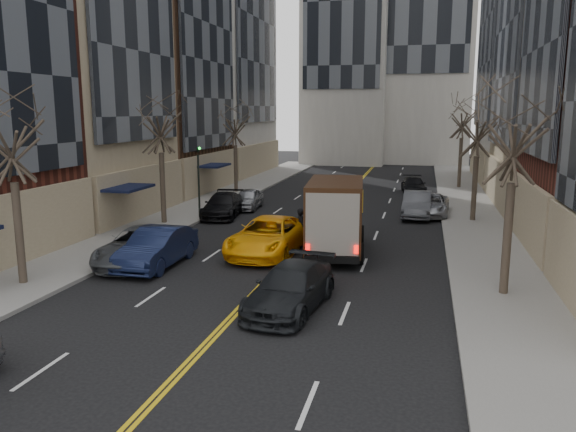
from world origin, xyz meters
name	(u,v)px	position (x,y,z in m)	size (l,w,h in m)	color
ground	(124,432)	(0.00, 0.00, 0.00)	(160.00, 160.00, 0.00)	black
sidewalk_left	(206,204)	(-9.00, 27.00, 0.07)	(4.00, 66.00, 0.15)	slate
sidewalk_right	(473,215)	(9.00, 27.00, 0.07)	(4.00, 66.00, 0.15)	slate
tree_lf_near	(9,120)	(-8.80, 8.00, 6.24)	(3.20, 3.20, 8.41)	#382D23
tree_lf_mid	(160,110)	(-8.80, 20.00, 6.60)	(3.20, 3.20, 8.91)	#382D23
tree_lf_far	(235,117)	(-8.80, 33.00, 6.02)	(3.20, 3.20, 8.12)	#382D23
tree_rt_near	(516,114)	(8.80, 11.00, 6.45)	(3.20, 3.20, 8.71)	#382D23
tree_rt_mid	(479,118)	(8.80, 25.00, 6.17)	(3.20, 3.20, 8.32)	#382D23
tree_rt_far	(463,108)	(8.80, 40.00, 6.74)	(3.20, 3.20, 9.11)	#382D23
traffic_signal	(199,174)	(-7.39, 22.00, 2.82)	(0.29, 0.26, 4.70)	black
ups_truck	(336,217)	(1.98, 15.66, 1.76)	(3.11, 6.58, 3.49)	black
observer_sedan	(291,288)	(1.67, 7.98, 0.73)	(2.62, 5.27, 1.47)	black
taxi	(268,236)	(-1.05, 14.91, 0.84)	(2.78, 6.03, 1.68)	#FFAC0A
pedestrian	(301,228)	(0.16, 16.57, 0.96)	(0.70, 0.46, 1.92)	black
parked_lf_b	(157,247)	(-5.10, 11.75, 0.82)	(1.75, 5.01, 1.65)	#111836
parked_lf_c	(140,246)	(-6.02, 11.98, 0.78)	(2.59, 5.61, 1.56)	#45484C
parked_lf_d	(223,205)	(-6.30, 23.15, 0.73)	(2.05, 5.05, 1.47)	black
parked_lf_e	(248,199)	(-5.66, 26.28, 0.68)	(1.61, 4.01, 1.37)	#95979C
parked_rt_a	(417,204)	(5.52, 25.94, 0.80)	(1.68, 4.83, 1.59)	#47494F
parked_rt_b	(430,205)	(6.30, 26.66, 0.69)	(2.28, 4.95, 1.38)	#ABADB3
parked_rt_c	(414,185)	(5.10, 36.37, 0.65)	(1.82, 4.47, 1.30)	black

